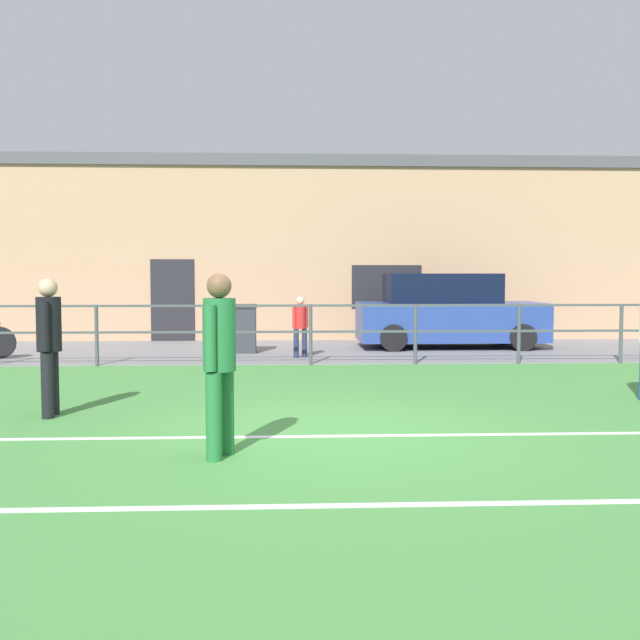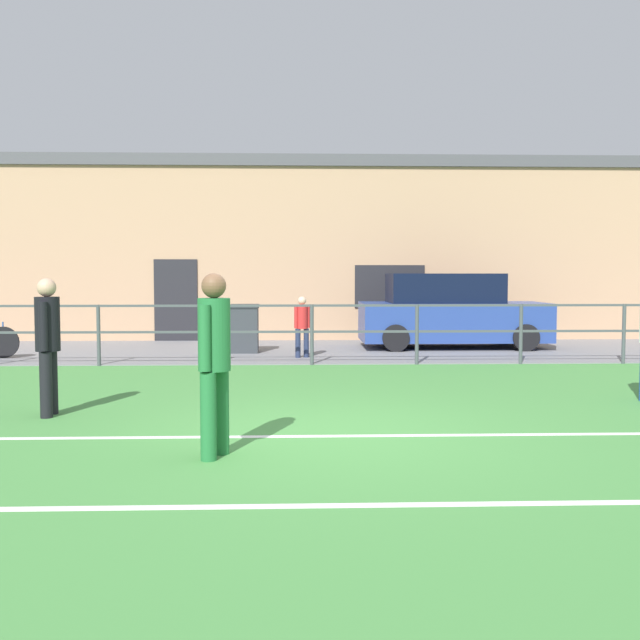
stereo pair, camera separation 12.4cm
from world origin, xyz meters
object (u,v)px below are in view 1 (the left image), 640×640
Objects in this scene: player_striker at (220,353)px; trash_bin_0 at (243,328)px; parked_car_red at (448,313)px; spectator_child at (300,323)px; player_goalkeeper at (49,338)px.

player_striker is 9.06m from trash_bin_0.
parked_car_red is at bearing 11.05° from trash_bin_0.
player_striker is at bearing -87.90° from trash_bin_0.
player_striker reaches higher than spectator_child.
spectator_child is 1.60m from trash_bin_0.
player_goalkeeper is at bearing 39.97° from spectator_child.
player_striker is at bearing -113.64° from parked_car_red.
spectator_child is at bearing -39.10° from trash_bin_0.
parked_car_red reaches higher than player_striker.
spectator_child is 1.19× the size of trash_bin_0.
player_striker is 1.39× the size of spectator_child.
spectator_child is (0.90, 8.04, -0.25)m from player_striker.
parked_car_red is (4.36, 9.96, -0.16)m from player_striker.
trash_bin_0 is at bearing -61.39° from spectator_child.
player_striker is at bearing 61.31° from spectator_child.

